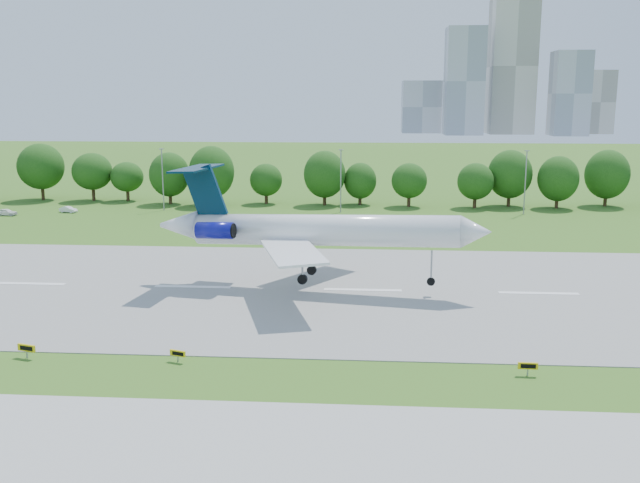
% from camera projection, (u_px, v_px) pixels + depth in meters
% --- Properties ---
extents(ground, '(600.00, 600.00, 0.00)m').
position_uv_depth(ground, '(119.00, 366.00, 59.38)').
color(ground, '#396A1C').
rests_on(ground, ground).
extents(runway, '(400.00, 45.00, 0.08)m').
position_uv_depth(runway, '(193.00, 287.00, 83.81)').
color(runway, gray).
rests_on(runway, ground).
extents(taxiway, '(400.00, 23.00, 0.08)m').
position_uv_depth(taxiway, '(13.00, 478.00, 41.78)').
color(taxiway, '#ADADA8').
rests_on(taxiway, ground).
extents(tree_line, '(288.40, 8.40, 10.40)m').
position_uv_depth(tree_line, '(271.00, 175.00, 148.09)').
color(tree_line, '#382314').
rests_on(tree_line, ground).
extents(light_poles, '(175.90, 0.25, 12.19)m').
position_uv_depth(light_poles, '(251.00, 179.00, 138.45)').
color(light_poles, gray).
rests_on(light_poles, ground).
extents(skyline, '(127.00, 52.00, 80.00)m').
position_uv_depth(skyline, '(504.00, 83.00, 428.21)').
color(skyline, '#B2B2B7').
rests_on(skyline, ground).
extents(airliner, '(38.98, 28.14, 13.19)m').
position_uv_depth(airliner, '(308.00, 229.00, 81.74)').
color(airliner, white).
rests_on(airliner, ground).
extents(taxi_sign_left, '(1.73, 0.66, 1.23)m').
position_uv_depth(taxi_sign_left, '(26.00, 348.00, 60.91)').
color(taxi_sign_left, gray).
rests_on(taxi_sign_left, ground).
extents(taxi_sign_centre, '(1.45, 0.62, 1.04)m').
position_uv_depth(taxi_sign_centre, '(178.00, 353.00, 60.03)').
color(taxi_sign_centre, gray).
rests_on(taxi_sign_centre, ground).
extents(taxi_sign_right, '(1.60, 0.26, 1.12)m').
position_uv_depth(taxi_sign_right, '(528.00, 366.00, 57.05)').
color(taxi_sign_right, gray).
rests_on(taxi_sign_right, ground).
extents(service_vehicle_a, '(3.74, 2.14, 1.17)m').
position_uv_depth(service_vehicle_a, '(68.00, 210.00, 138.15)').
color(service_vehicle_a, silver).
rests_on(service_vehicle_a, ground).
extents(service_vehicle_b, '(3.96, 1.76, 1.32)m').
position_uv_depth(service_vehicle_b, '(6.00, 212.00, 134.53)').
color(service_vehicle_b, white).
rests_on(service_vehicle_b, ground).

